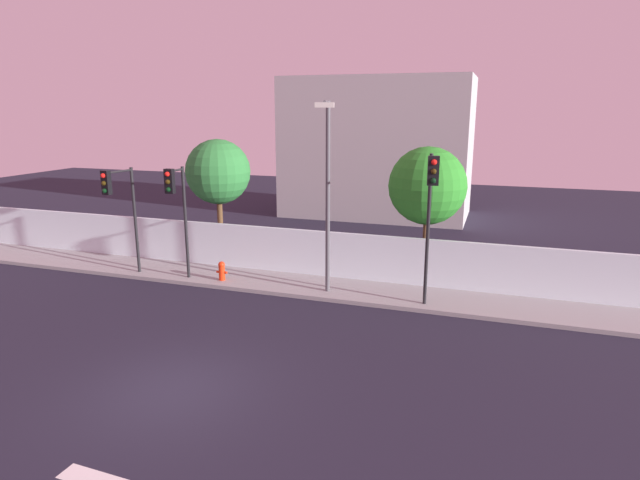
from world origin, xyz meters
name	(u,v)px	position (x,y,z in m)	size (l,w,h in m)	color
ground_plane	(172,390)	(0.00, 0.00, 0.00)	(80.00, 80.00, 0.00)	black
sidewalk	(295,285)	(0.00, 8.20, 0.07)	(36.00, 2.40, 0.15)	gray
perimeter_wall	(306,252)	(0.00, 9.49, 1.05)	(36.00, 0.18, 1.80)	silver
traffic_light_left	(119,198)	(-6.67, 6.83, 3.28)	(0.41, 1.52, 4.26)	black
traffic_light_center	(177,199)	(-4.26, 7.06, 3.34)	(0.34, 1.14, 4.37)	black
traffic_light_right	(431,200)	(5.10, 7.07, 3.83)	(0.43, 1.17, 5.09)	black
street_lamp_curbside	(327,184)	(1.50, 7.54, 4.11)	(0.74, 1.70, 6.75)	#4C4C51
fire_hydrant	(222,270)	(-2.82, 7.64, 0.55)	(0.44, 0.26, 0.75)	red
roadside_tree_leftmost	(218,172)	(-4.45, 10.59, 3.97)	(2.80, 2.80, 5.39)	brown
roadside_tree_midleft	(427,186)	(4.53, 10.59, 3.77)	(2.98, 2.98, 5.27)	brown
low_building_distant	(378,148)	(-0.33, 23.49, 4.27)	(11.35, 6.00, 8.53)	#B1B1B1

